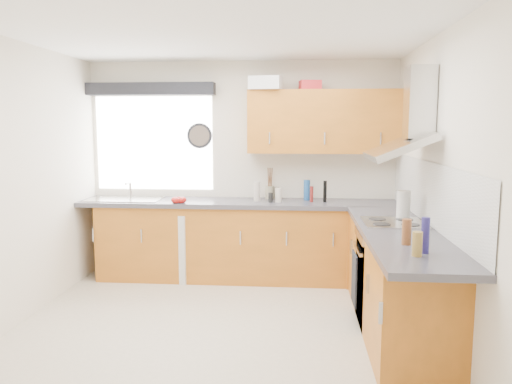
# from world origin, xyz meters

# --- Properties ---
(ground_plane) EXTENTS (3.60, 3.60, 0.00)m
(ground_plane) POSITION_xyz_m (0.00, 0.00, 0.00)
(ground_plane) COLOR beige
(ceiling) EXTENTS (3.60, 3.60, 0.02)m
(ceiling) POSITION_xyz_m (0.00, 0.00, 2.50)
(ceiling) COLOR white
(ceiling) RESTS_ON wall_back
(wall_back) EXTENTS (3.60, 0.02, 2.50)m
(wall_back) POSITION_xyz_m (0.00, 1.80, 1.25)
(wall_back) COLOR silver
(wall_back) RESTS_ON ground_plane
(wall_front) EXTENTS (3.60, 0.02, 2.50)m
(wall_front) POSITION_xyz_m (0.00, -1.80, 1.25)
(wall_front) COLOR silver
(wall_front) RESTS_ON ground_plane
(wall_left) EXTENTS (0.02, 3.60, 2.50)m
(wall_left) POSITION_xyz_m (-1.80, 0.00, 1.25)
(wall_left) COLOR silver
(wall_left) RESTS_ON ground_plane
(wall_right) EXTENTS (0.02, 3.60, 2.50)m
(wall_right) POSITION_xyz_m (1.80, 0.00, 1.25)
(wall_right) COLOR silver
(wall_right) RESTS_ON ground_plane
(window) EXTENTS (1.40, 0.02, 1.10)m
(window) POSITION_xyz_m (-1.05, 1.79, 1.55)
(window) COLOR silver
(window) RESTS_ON wall_back
(window_blind) EXTENTS (1.50, 0.18, 0.14)m
(window_blind) POSITION_xyz_m (-1.05, 1.70, 2.18)
(window_blind) COLOR black
(window_blind) RESTS_ON wall_back
(splashback) EXTENTS (0.01, 3.00, 0.54)m
(splashback) POSITION_xyz_m (1.79, 0.30, 1.18)
(splashback) COLOR white
(splashback) RESTS_ON wall_right
(base_cab_back) EXTENTS (3.00, 0.58, 0.86)m
(base_cab_back) POSITION_xyz_m (-0.10, 1.51, 0.43)
(base_cab_back) COLOR #9C5718
(base_cab_back) RESTS_ON ground_plane
(base_cab_corner) EXTENTS (0.60, 0.60, 0.86)m
(base_cab_corner) POSITION_xyz_m (1.50, 1.50, 0.43)
(base_cab_corner) COLOR #9C5718
(base_cab_corner) RESTS_ON ground_plane
(base_cab_right) EXTENTS (0.58, 2.10, 0.86)m
(base_cab_right) POSITION_xyz_m (1.51, 0.15, 0.43)
(base_cab_right) COLOR #9C5718
(base_cab_right) RESTS_ON ground_plane
(worktop_back) EXTENTS (3.60, 0.62, 0.05)m
(worktop_back) POSITION_xyz_m (0.00, 1.50, 0.89)
(worktop_back) COLOR #37363D
(worktop_back) RESTS_ON base_cab_back
(worktop_right) EXTENTS (0.62, 2.42, 0.05)m
(worktop_right) POSITION_xyz_m (1.50, 0.00, 0.89)
(worktop_right) COLOR #37363D
(worktop_right) RESTS_ON base_cab_right
(sink) EXTENTS (0.84, 0.46, 0.10)m
(sink) POSITION_xyz_m (-1.33, 1.50, 0.95)
(sink) COLOR #B5B5B5
(sink) RESTS_ON worktop_back
(oven) EXTENTS (0.56, 0.58, 0.85)m
(oven) POSITION_xyz_m (1.50, 0.30, 0.42)
(oven) COLOR black
(oven) RESTS_ON ground_plane
(hob_plate) EXTENTS (0.52, 0.52, 0.01)m
(hob_plate) POSITION_xyz_m (1.50, 0.30, 0.92)
(hob_plate) COLOR #B5B5B5
(hob_plate) RESTS_ON worktop_right
(extractor_hood) EXTENTS (0.52, 0.78, 0.66)m
(extractor_hood) POSITION_xyz_m (1.60, 0.30, 1.77)
(extractor_hood) COLOR #B5B5B5
(extractor_hood) RESTS_ON wall_right
(upper_cabinets) EXTENTS (1.70, 0.35, 0.70)m
(upper_cabinets) POSITION_xyz_m (0.95, 1.62, 1.80)
(upper_cabinets) COLOR #9C5718
(upper_cabinets) RESTS_ON wall_back
(washing_machine) EXTENTS (0.66, 0.65, 0.78)m
(washing_machine) POSITION_xyz_m (-0.74, 1.52, 0.39)
(washing_machine) COLOR silver
(washing_machine) RESTS_ON ground_plane
(wall_clock) EXTENTS (0.30, 0.04, 0.30)m
(wall_clock) POSITION_xyz_m (-0.50, 1.78, 1.64)
(wall_clock) COLOR black
(wall_clock) RESTS_ON wall_back
(casserole) EXTENTS (0.37, 0.29, 0.14)m
(casserole) POSITION_xyz_m (0.30, 1.52, 2.22)
(casserole) COLOR silver
(casserole) RESTS_ON upper_cabinets
(storage_box) EXTENTS (0.25, 0.22, 0.10)m
(storage_box) POSITION_xyz_m (0.79, 1.61, 2.20)
(storage_box) COLOR red
(storage_box) RESTS_ON upper_cabinets
(utensil_pot) EXTENTS (0.13, 0.13, 0.15)m
(utensil_pot) POSITION_xyz_m (0.34, 1.70, 0.98)
(utensil_pot) COLOR gray
(utensil_pot) RESTS_ON worktop_back
(kitchen_roll) EXTENTS (0.13, 0.13, 0.26)m
(kitchen_roll) POSITION_xyz_m (1.62, 0.49, 1.04)
(kitchen_roll) COLOR silver
(kitchen_roll) RESTS_ON worktop_right
(tomato_cluster) EXTENTS (0.18, 0.18, 0.07)m
(tomato_cluster) POSITION_xyz_m (-0.65, 1.30, 0.94)
(tomato_cluster) COLOR #B0130F
(tomato_cluster) RESTS_ON worktop_back
(jar_0) EXTENTS (0.07, 0.07, 0.22)m
(jar_0) POSITION_xyz_m (0.21, 1.50, 1.02)
(jar_0) COLOR #AFA395
(jar_0) RESTS_ON worktop_back
(jar_1) EXTENTS (0.06, 0.06, 0.14)m
(jar_1) POSITION_xyz_m (0.42, 1.64, 0.98)
(jar_1) COLOR #362B1E
(jar_1) RESTS_ON worktop_back
(jar_2) EXTENTS (0.05, 0.05, 0.11)m
(jar_2) POSITION_xyz_m (0.37, 1.42, 0.96)
(jar_2) COLOR black
(jar_2) RESTS_ON worktop_back
(jar_3) EXTENTS (0.08, 0.08, 0.16)m
(jar_3) POSITION_xyz_m (0.45, 1.45, 0.99)
(jar_3) COLOR #BCB1A0
(jar_3) RESTS_ON worktop_back
(jar_4) EXTENTS (0.07, 0.07, 0.23)m
(jar_4) POSITION_xyz_m (0.77, 1.63, 1.02)
(jar_4) COLOR #1D4E8E
(jar_4) RESTS_ON worktop_back
(jar_5) EXTENTS (0.04, 0.04, 0.24)m
(jar_5) POSITION_xyz_m (0.97, 1.49, 1.03)
(jar_5) COLOR black
(jar_5) RESTS_ON worktop_back
(jar_6) EXTENTS (0.04, 0.04, 0.17)m
(jar_6) POSITION_xyz_m (0.82, 1.49, 1.00)
(jar_6) COLOR maroon
(jar_6) RESTS_ON worktop_back
(bottle_0) EXTENTS (0.06, 0.06, 0.16)m
(bottle_0) POSITION_xyz_m (1.44, -0.81, 0.99)
(bottle_0) COLOR olive
(bottle_0) RESTS_ON worktop_right
(bottle_1) EXTENTS (0.07, 0.07, 0.18)m
(bottle_1) POSITION_xyz_m (1.44, -0.49, 1.00)
(bottle_1) COLOR brown
(bottle_1) RESTS_ON worktop_right
(bottle_2) EXTENTS (0.05, 0.05, 0.24)m
(bottle_2) POSITION_xyz_m (1.51, -0.73, 1.03)
(bottle_2) COLOR navy
(bottle_2) RESTS_ON worktop_right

